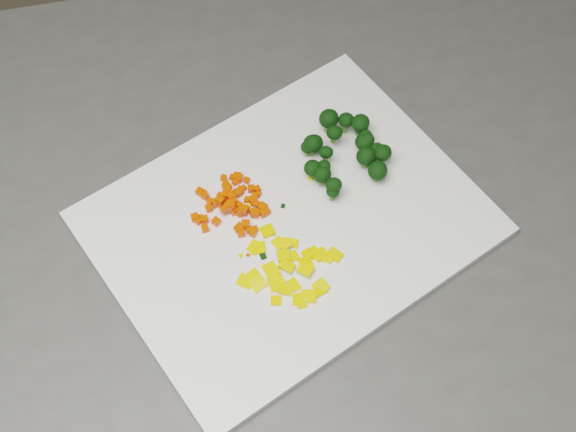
{
  "coord_description": "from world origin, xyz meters",
  "views": [
    {
      "loc": [
        -0.39,
        -0.29,
        1.69
      ],
      "look_at": [
        -0.39,
        0.17,
        0.92
      ],
      "focal_mm": 50.0,
      "sensor_mm": 36.0,
      "label": 1
    }
  ],
  "objects_px": {
    "counter_block": "(315,337)",
    "carrot_pile": "(229,204)",
    "pepper_pile": "(289,261)",
    "cutting_board": "(288,223)",
    "broccoli_pile": "(339,148)"
  },
  "relations": [
    {
      "from": "carrot_pile",
      "to": "broccoli_pile",
      "type": "xyz_separation_m",
      "value": [
        0.13,
        0.07,
        0.01
      ]
    },
    {
      "from": "broccoli_pile",
      "to": "counter_block",
      "type": "bearing_deg",
      "value": -112.07
    },
    {
      "from": "counter_block",
      "to": "carrot_pile",
      "type": "bearing_deg",
      "value": -163.62
    },
    {
      "from": "carrot_pile",
      "to": "broccoli_pile",
      "type": "relative_size",
      "value": 0.83
    },
    {
      "from": "pepper_pile",
      "to": "broccoli_pile",
      "type": "bearing_deg",
      "value": 67.28
    },
    {
      "from": "cutting_board",
      "to": "broccoli_pile",
      "type": "xyz_separation_m",
      "value": [
        0.06,
        0.08,
        0.03
      ]
    },
    {
      "from": "counter_block",
      "to": "carrot_pile",
      "type": "relative_size",
      "value": 11.78
    },
    {
      "from": "counter_block",
      "to": "cutting_board",
      "type": "height_order",
      "value": "cutting_board"
    },
    {
      "from": "cutting_board",
      "to": "counter_block",
      "type": "bearing_deg",
      "value": 46.33
    },
    {
      "from": "carrot_pile",
      "to": "pepper_pile",
      "type": "height_order",
      "value": "carrot_pile"
    },
    {
      "from": "counter_block",
      "to": "cutting_board",
      "type": "distance_m",
      "value": 0.46
    },
    {
      "from": "broccoli_pile",
      "to": "cutting_board",
      "type": "bearing_deg",
      "value": -125.55
    },
    {
      "from": "counter_block",
      "to": "pepper_pile",
      "type": "distance_m",
      "value": 0.48
    },
    {
      "from": "counter_block",
      "to": "cutting_board",
      "type": "bearing_deg",
      "value": -133.67
    },
    {
      "from": "counter_block",
      "to": "carrot_pile",
      "type": "xyz_separation_m",
      "value": [
        -0.11,
        -0.03,
        0.47
      ]
    }
  ]
}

